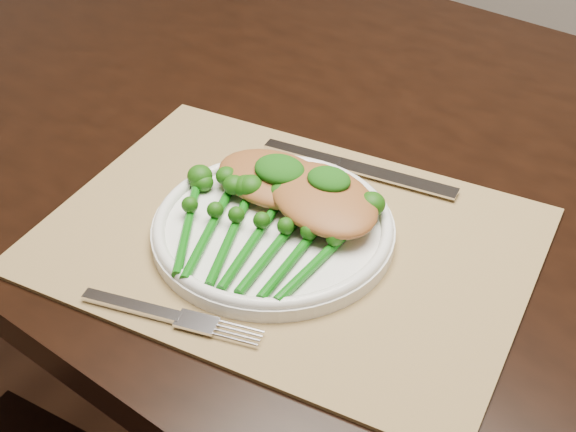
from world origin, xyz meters
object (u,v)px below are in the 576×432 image
Objects in this scene: dining_table at (358,358)px; chicken_fillet_left at (274,179)px; placemat at (287,239)px; dinner_plate at (273,228)px; broccolini_bundle at (253,241)px.

dining_table is 0.44m from chicken_fillet_left.
placemat reaches higher than dining_table.
dinner_plate reaches higher than placemat.
dining_table is at bearing 88.88° from dinner_plate.
placemat is at bearing -83.84° from dining_table.
chicken_fillet_left is 0.62× the size of broccolini_bundle.
dining_table is at bearing 74.96° from broccolini_bundle.
chicken_fillet_left is at bearing 129.17° from placemat.
placemat is at bearing 23.91° from dinner_plate.
dining_table is 7.48× the size of broccolini_bundle.
chicken_fillet_left is (-0.04, -0.16, 0.41)m from dining_table.
dinner_plate is 1.14× the size of broccolini_bundle.
broccolini_bundle is at bearing -87.38° from dinner_plate.
placemat is 2.22× the size of broccolini_bundle.
dinner_plate is at bearing -55.05° from chicken_fillet_left.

